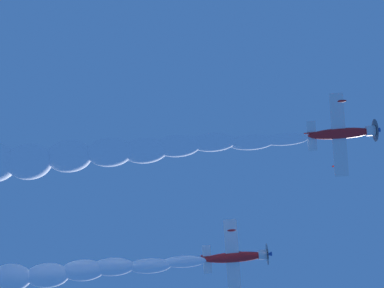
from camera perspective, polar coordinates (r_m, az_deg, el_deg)
The scene contains 3 objects.
airplane_lead at distance 84.01m, azimuth 11.82°, elevation 0.84°, with size 8.38×8.26×3.81m.
airplane_left_wingman at distance 88.36m, azimuth 3.54°, elevation -8.89°, with size 8.45×8.27×3.63m.
smoke_trail_lead at distance 82.81m, azimuth -8.52°, elevation -0.88°, with size 23.78×33.79×4.76m.
Camera 1 is at (11.35, -31.67, 1.85)m, focal length 67.56 mm.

